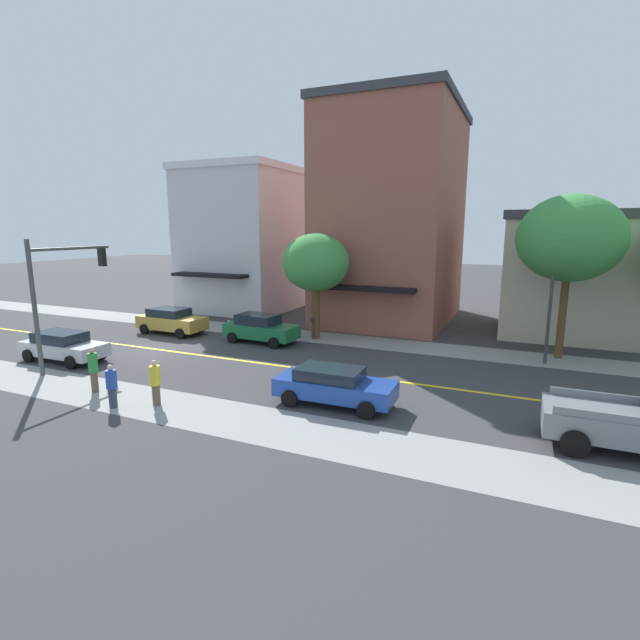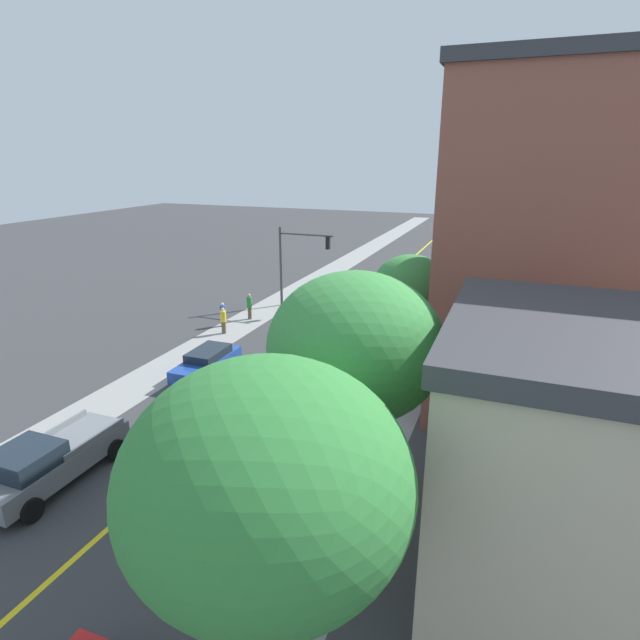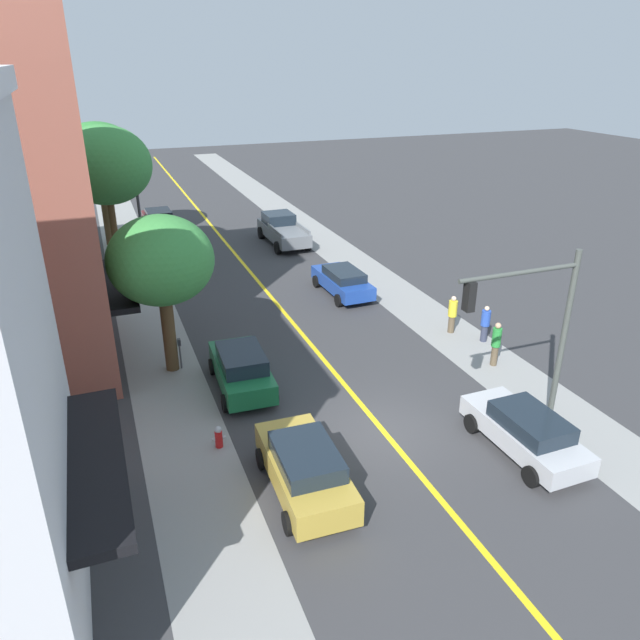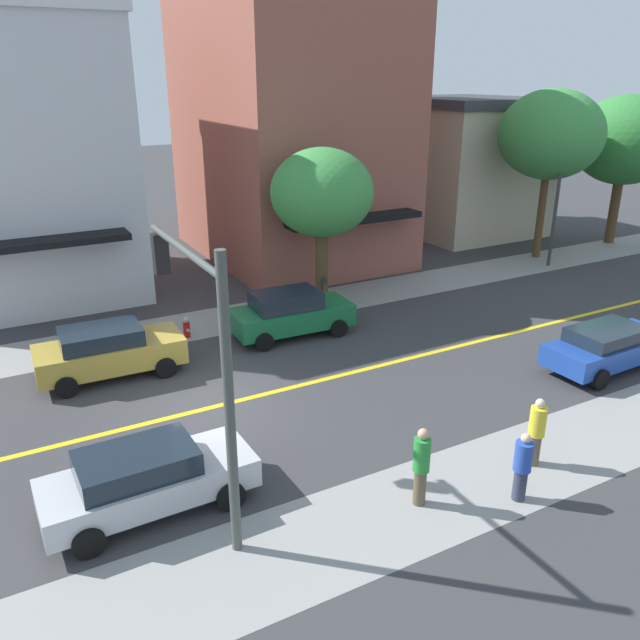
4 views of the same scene
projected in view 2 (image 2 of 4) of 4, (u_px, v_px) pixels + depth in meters
The scene contains 22 objects.
ground_plane at pixel (345, 318), 36.16m from camera, with size 140.00×140.00×0.00m, color #38383A.
sidewalk_left at pixel (433, 328), 33.99m from camera, with size 2.83×126.00×0.01m, color gray.
sidewalk_right at pixel (267, 309), 38.33m from camera, with size 2.83×126.00×0.01m, color gray.
road_centerline_stripe at pixel (345, 318), 36.16m from camera, with size 0.20×126.00×0.00m, color yellow.
brick_apartment_block at pixel (565, 245), 32.12m from camera, with size 10.26×8.17×11.23m.
corner_shop_building at pixel (591, 252), 20.83m from camera, with size 12.87×8.50×14.56m.
tan_rowhouse at pixel (617, 477), 12.10m from camera, with size 8.37×7.39×7.50m.
street_tree_left_near at pixel (267, 484), 9.14m from camera, with size 5.37×5.37×7.75m.
street_tree_right_corner at pixel (410, 287), 26.58m from camera, with size 3.92×3.92×6.20m.
street_tree_left_far at pixel (355, 347), 14.14m from camera, with size 4.96×4.96×8.12m.
fire_hydrant at pixel (416, 327), 33.20m from camera, with size 0.44×0.24×0.75m.
parking_meter at pixel (401, 350), 27.89m from camera, with size 0.12×0.18×1.29m.
traffic_light_mast at pixel (296, 255), 37.61m from camera, with size 4.30×0.32×6.05m.
street_lamp at pixel (316, 392), 15.82m from camera, with size 0.70×0.36×6.56m.
silver_sedan_right_curb at pixel (312, 294), 39.40m from camera, with size 2.00×4.45×1.46m.
blue_sedan_right_curb at pixel (207, 362), 26.56m from camera, with size 2.00×4.50×1.41m.
green_sedan_left_curb at pixel (379, 333), 30.68m from camera, with size 2.13×4.34×1.63m.
gold_sedan_left_curb at pixel (399, 305), 36.35m from camera, with size 2.13×4.41×1.59m.
grey_pickup_truck at pixel (48, 461), 17.67m from camera, with size 2.32×5.48×1.86m.
pedestrian_green_shirt at pixel (249, 306), 35.68m from camera, with size 0.36×0.36×1.85m.
pedestrian_yellow_shirt at pixel (223, 320), 32.81m from camera, with size 0.39×0.39×1.74m.
pedestrian_blue_shirt at pixel (223, 314), 34.26m from camera, with size 0.39×0.39×1.64m.
Camera 2 is at (-10.90, 32.69, 11.10)m, focal length 28.44 mm.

